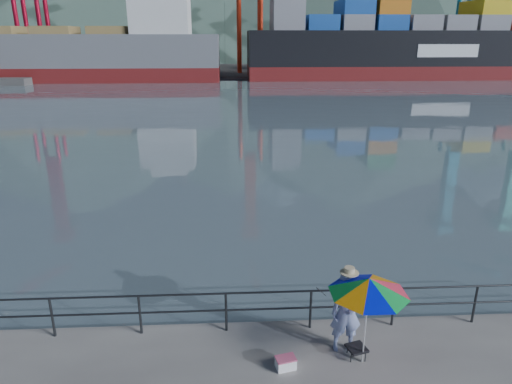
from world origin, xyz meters
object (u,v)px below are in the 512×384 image
fisherman (346,312)px  cooler_bag (286,364)px  bulk_carrier (75,53)px  beach_umbrella (369,286)px  container_ship (444,42)px

fisherman → cooler_bag: fisherman is taller
cooler_bag → bulk_carrier: bearing=97.4°
fisherman → beach_umbrella: bearing=-55.9°
cooler_bag → container_ship: 81.18m
bulk_carrier → fisherman: bearing=-68.5°
fisherman → container_ship: size_ratio=0.03×
fisherman → cooler_bag: 1.70m
cooler_bag → beach_umbrella: bearing=-9.1°
container_ship → bulk_carrier: bearing=-177.7°
beach_umbrella → bulk_carrier: size_ratio=0.04×
beach_umbrella → container_ship: (34.12, 72.53, 3.95)m
beach_umbrella → cooler_bag: beach_umbrella is taller
fisherman → beach_umbrella: 1.05m
fisherman → beach_umbrella: beach_umbrella is taller
beach_umbrella → fisherman: bearing=123.1°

